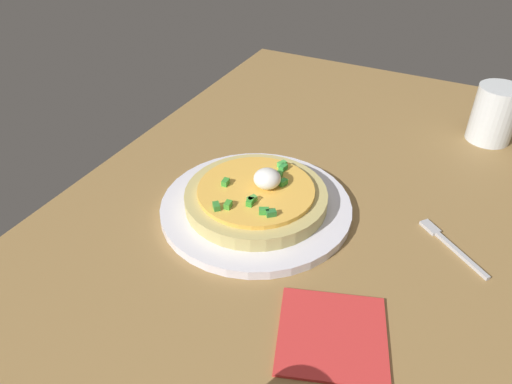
# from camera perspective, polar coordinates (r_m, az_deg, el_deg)

# --- Properties ---
(dining_table) EXTENTS (1.12, 0.76, 0.03)m
(dining_table) POSITION_cam_1_polar(r_m,az_deg,el_deg) (0.70, 8.76, -3.47)
(dining_table) COLOR olive
(dining_table) RESTS_ON ground
(plate) EXTENTS (0.27, 0.27, 0.01)m
(plate) POSITION_cam_1_polar(r_m,az_deg,el_deg) (0.69, 0.00, -1.78)
(plate) COLOR white
(plate) RESTS_ON dining_table
(pizza) EXTENTS (0.20, 0.20, 0.05)m
(pizza) POSITION_cam_1_polar(r_m,az_deg,el_deg) (0.68, 0.05, -0.43)
(pizza) COLOR tan
(pizza) RESTS_ON plate
(cup_far) EXTENTS (0.07, 0.07, 0.10)m
(cup_far) POSITION_cam_1_polar(r_m,az_deg,el_deg) (0.94, 26.25, 7.96)
(cup_far) COLOR silver
(cup_far) RESTS_ON dining_table
(fork) EXTENTS (0.08, 0.10, 0.00)m
(fork) POSITION_cam_1_polar(r_m,az_deg,el_deg) (0.68, 21.70, -5.61)
(fork) COLOR #B7B7BC
(fork) RESTS_ON dining_table
(napkin) EXTENTS (0.15, 0.15, 0.00)m
(napkin) POSITION_cam_1_polar(r_m,az_deg,el_deg) (0.54, 8.99, -16.30)
(napkin) COLOR red
(napkin) RESTS_ON dining_table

